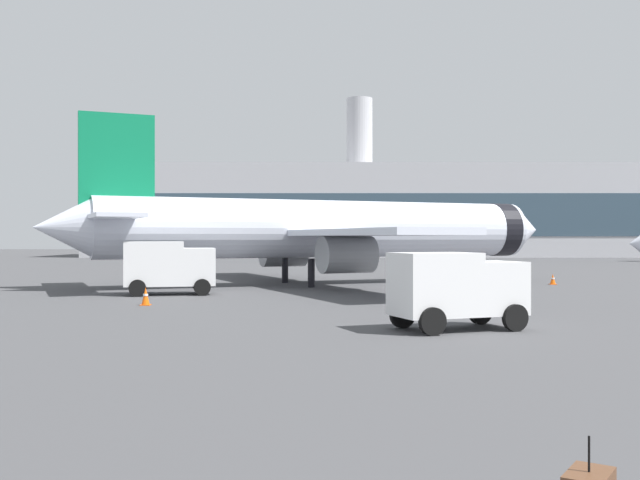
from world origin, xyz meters
TOP-DOWN VIEW (x-y plane):
  - airplane_at_gate at (0.22, 45.61)m, footprint 34.18×31.36m
  - service_truck at (-8.17, 36.81)m, footprint 5.15×3.34m
  - cargo_van at (4.64, 21.61)m, footprint 4.82×3.55m
  - safety_cone_near at (10.80, 48.88)m, footprint 0.44×0.44m
  - safety_cone_mid at (15.52, 45.46)m, footprint 0.44×0.44m
  - safety_cone_far at (-7.92, 30.50)m, footprint 0.44×0.44m
  - terminal_building at (7.87, 121.92)m, footprint 91.27×21.40m

SIDE VIEW (x-z plane):
  - safety_cone_near at x=10.80m, z-range -0.01..0.63m
  - safety_cone_mid at x=15.52m, z-range -0.01..0.70m
  - safety_cone_far at x=-7.92m, z-range -0.01..0.83m
  - cargo_van at x=4.64m, z-range 0.15..2.75m
  - service_truck at x=-8.17m, z-range 0.16..3.05m
  - airplane_at_gate at x=0.22m, z-range -1.59..8.91m
  - terminal_building at x=7.87m, z-range -5.90..21.11m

